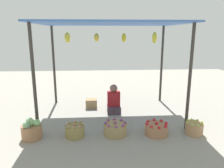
# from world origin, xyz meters

# --- Properties ---
(ground_plane) EXTENTS (14.00, 14.00, 0.00)m
(ground_plane) POSITION_xyz_m (0.00, 0.00, 0.00)
(ground_plane) COLOR gray
(market_stall_structure) EXTENTS (3.62, 2.41, 2.39)m
(market_stall_structure) POSITION_xyz_m (-0.01, 0.00, 2.22)
(market_stall_structure) COLOR #38332D
(market_stall_structure) RESTS_ON ground
(vendor_person) EXTENTS (0.36, 0.44, 0.78)m
(vendor_person) POSITION_xyz_m (0.09, 0.11, 0.30)
(vendor_person) COLOR #443440
(vendor_person) RESTS_ON ground
(basket_cabbages) EXTENTS (0.41, 0.41, 0.43)m
(basket_cabbages) POSITION_xyz_m (-1.71, -1.31, 0.19)
(basket_cabbages) COLOR #996C4A
(basket_cabbages) RESTS_ON ground
(basket_potatoes) EXTENTS (0.41, 0.41, 0.30)m
(basket_potatoes) POSITION_xyz_m (-0.84, -1.27, 0.13)
(basket_potatoes) COLOR olive
(basket_potatoes) RESTS_ON ground
(basket_purple_onions) EXTENTS (0.50, 0.50, 0.31)m
(basket_purple_onions) POSITION_xyz_m (0.02, -1.25, 0.13)
(basket_purple_onions) COLOR #947D51
(basket_purple_onions) RESTS_ON ground
(basket_red_apples) EXTENTS (0.50, 0.50, 0.29)m
(basket_red_apples) POSITION_xyz_m (0.91, -1.29, 0.12)
(basket_red_apples) COLOR #9D6E4F
(basket_red_apples) RESTS_ON ground
(basket_limes) EXTENTS (0.37, 0.37, 0.30)m
(basket_limes) POSITION_xyz_m (1.73, -1.34, 0.13)
(basket_limes) COLOR #A57F57
(basket_limes) RESTS_ON ground
(wooden_crate_near_vendor) EXTENTS (0.32, 0.29, 0.25)m
(wooden_crate_near_vendor) POSITION_xyz_m (-0.54, 0.53, 0.13)
(wooden_crate_near_vendor) COLOR #93794F
(wooden_crate_near_vendor) RESTS_ON ground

